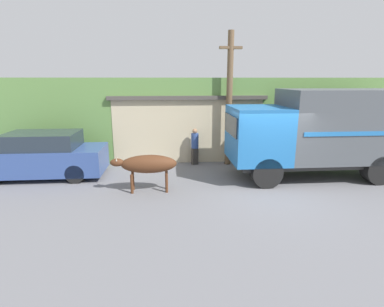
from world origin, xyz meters
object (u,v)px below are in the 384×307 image
pedestrian_on_hill (195,145)px  utility_pole (229,98)px  cargo_truck (322,130)px  brown_cow (148,164)px  parked_suv (42,156)px

pedestrian_on_hill → utility_pole: (1.41, -0.05, 1.95)m
cargo_truck → brown_cow: bearing=-170.9°
cargo_truck → utility_pole: bearing=146.4°
cargo_truck → utility_pole: size_ratio=1.18×
parked_suv → utility_pole: utility_pole is taller
cargo_truck → utility_pole: utility_pole is taller
utility_pole → pedestrian_on_hill: bearing=178.2°
pedestrian_on_hill → utility_pole: size_ratio=0.29×
brown_cow → parked_suv: (-3.97, 1.79, -0.09)m
cargo_truck → utility_pole: 3.76m
pedestrian_on_hill → cargo_truck: bearing=129.5°
cargo_truck → parked_suv: cargo_truck is taller
cargo_truck → parked_suv: (-10.18, 0.82, -0.96)m
parked_suv → pedestrian_on_hill: 5.90m
brown_cow → pedestrian_on_hill: size_ratio=1.36×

